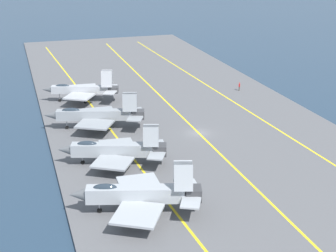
% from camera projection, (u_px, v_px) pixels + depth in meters
% --- Properties ---
extents(ground_plane, '(2000.00, 2000.00, 0.00)m').
position_uv_depth(ground_plane, '(199.00, 135.00, 87.88)').
color(ground_plane, '#23384C').
extents(carrier_deck, '(184.47, 49.67, 0.40)m').
position_uv_depth(carrier_deck, '(199.00, 134.00, 87.81)').
color(carrier_deck, '#565659').
rests_on(carrier_deck, ground).
extents(deck_stripe_foul_line, '(165.89, 7.40, 0.01)m').
position_uv_depth(deck_stripe_foul_line, '(270.00, 125.00, 91.56)').
color(deck_stripe_foul_line, yellow).
rests_on(deck_stripe_foul_line, carrier_deck).
extents(deck_stripe_centerline, '(166.02, 0.36, 0.01)m').
position_uv_depth(deck_stripe_centerline, '(199.00, 133.00, 87.74)').
color(deck_stripe_centerline, yellow).
rests_on(deck_stripe_centerline, carrier_deck).
extents(deck_stripe_edge_line, '(165.73, 10.48, 0.01)m').
position_uv_depth(deck_stripe_edge_line, '(120.00, 142.00, 83.92)').
color(deck_stripe_edge_line, yellow).
rests_on(deck_stripe_edge_line, carrier_deck).
extents(parked_jet_nearest, '(13.70, 16.04, 6.53)m').
position_uv_depth(parked_jet_nearest, '(138.00, 194.00, 61.62)').
color(parked_jet_nearest, '#9EA3A8').
rests_on(parked_jet_nearest, carrier_deck).
extents(parked_jet_second, '(11.96, 16.06, 6.06)m').
position_uv_depth(parked_jet_second, '(114.00, 150.00, 74.88)').
color(parked_jet_second, '#93999E').
rests_on(parked_jet_second, carrier_deck).
extents(parked_jet_third, '(12.12, 17.46, 6.42)m').
position_uv_depth(parked_jet_third, '(96.00, 115.00, 88.91)').
color(parked_jet_third, gray).
rests_on(parked_jet_third, carrier_deck).
extents(parked_jet_fourth, '(11.90, 15.52, 6.56)m').
position_uv_depth(parked_jet_fourth, '(82.00, 89.00, 103.66)').
color(parked_jet_fourth, '#A8AAAF').
rests_on(parked_jet_fourth, carrier_deck).
extents(crew_red_vest, '(0.46, 0.44, 1.82)m').
position_uv_depth(crew_red_vest, '(239.00, 86.00, 111.82)').
color(crew_red_vest, '#4C473D').
rests_on(crew_red_vest, carrier_deck).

